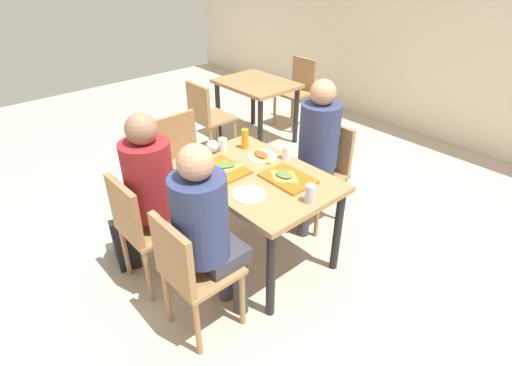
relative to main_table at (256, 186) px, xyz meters
The scene contains 27 objects.
ground_plane 0.64m from the main_table, ahead, with size 10.00×10.00×0.02m, color #B7A893.
back_wall 3.29m from the main_table, 90.00° to the left, with size 10.00×0.10×2.80m, color beige.
main_table is the anchor object (origin of this frame).
chair_near_left 0.84m from the main_table, 110.29° to the right, with size 0.40×0.40×0.87m.
chair_near_right 0.84m from the main_table, 69.71° to the right, with size 0.40×0.40×0.87m.
chair_far_side 0.79m from the main_table, 90.00° to the left, with size 0.40×0.40×0.87m.
chair_left_end 0.97m from the main_table, behind, with size 0.40×0.40×0.87m.
person_in_red 0.71m from the main_table, 114.29° to the right, with size 0.32×0.42×1.28m.
person_in_brown_jacket 0.71m from the main_table, 65.71° to the right, with size 0.32×0.42×1.28m.
person_far_side 0.65m from the main_table, 90.00° to the left, with size 0.32×0.42×1.28m.
tray_red_near 0.27m from the main_table, 145.57° to the right, with size 0.36×0.26×0.02m, color #D85914.
tray_red_far 0.26m from the main_table, 30.44° to the left, with size 0.36×0.26×0.02m, color #D85914.
paper_plate_center 0.30m from the main_table, 128.51° to the left, with size 0.22×0.22×0.01m, color white.
paper_plate_near_edge 0.30m from the main_table, 51.49° to the right, with size 0.22×0.22×0.01m, color white.
pizza_slice_a 0.27m from the main_table, 151.81° to the right, with size 0.21×0.24×0.02m.
pizza_slice_b 0.24m from the main_table, 32.53° to the left, with size 0.20×0.16×0.02m.
pizza_slice_c 0.30m from the main_table, 130.46° to the left, with size 0.23×0.17×0.02m.
plastic_cup_a 0.37m from the main_table, 94.90° to the left, with size 0.07×0.07×0.10m, color white.
plastic_cup_b 0.37m from the main_table, 85.10° to the right, with size 0.07×0.07×0.10m, color white.
plastic_cup_c 0.49m from the main_table, behind, with size 0.07×0.07×0.10m, color white.
soda_can 0.51m from the main_table, ahead, with size 0.07×0.07×0.12m, color #B7BCC6.
condiment_bottle 0.47m from the main_table, 149.88° to the left, with size 0.06×0.06×0.16m, color orange.
foil_bundle 0.51m from the main_table, behind, with size 0.10×0.10×0.10m, color silver.
handbag 1.13m from the main_table, 128.75° to the right, with size 0.32×0.16×0.28m, color black.
background_table 2.18m from the main_table, 138.11° to the left, with size 0.90×0.70×0.73m.
background_chair_near 1.78m from the main_table, 156.00° to the left, with size 0.40×0.40×0.87m.
background_chair_far 2.73m from the main_table, 126.56° to the left, with size 0.40×0.40×0.87m.
Camera 1 is at (1.86, -1.66, 2.16)m, focal length 28.38 mm.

